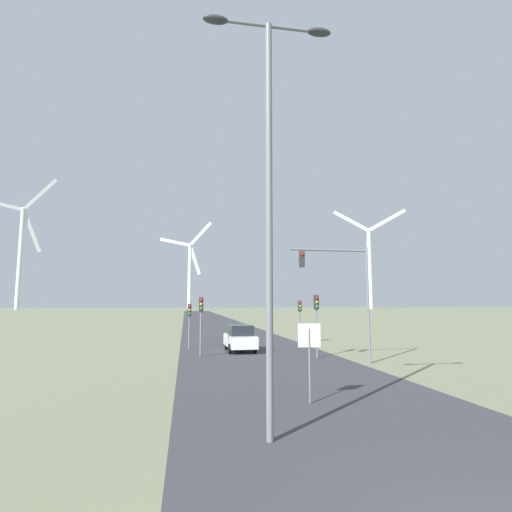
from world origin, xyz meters
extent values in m
cube|color=#38383D|center=(0.00, 48.00, 0.00)|extent=(10.00, 240.00, 0.01)
cylinder|color=slate|center=(-2.56, 5.29, 5.53)|extent=(0.18, 0.18, 11.05)
cylinder|color=slate|center=(-2.56, 5.29, 11.00)|extent=(2.92, 0.10, 0.10)
ellipsoid|color=#333338|center=(-4.02, 5.29, 11.00)|extent=(0.70, 0.32, 0.20)
ellipsoid|color=#333338|center=(-1.10, 5.29, 11.00)|extent=(0.70, 0.32, 0.20)
cylinder|color=slate|center=(-0.45, 8.69, 1.25)|extent=(0.07, 0.07, 2.50)
cube|color=white|center=(-0.45, 8.68, 2.27)|extent=(0.81, 0.01, 0.81)
cube|color=red|center=(-0.45, 8.69, 2.27)|extent=(0.76, 0.02, 0.76)
cylinder|color=slate|center=(-3.67, 21.27, 1.87)|extent=(0.11, 0.11, 3.74)
cube|color=#2D2D2D|center=(-3.67, 21.27, 3.29)|extent=(0.28, 0.24, 0.90)
sphere|color=red|center=(-3.67, 21.14, 3.56)|extent=(0.16, 0.16, 0.16)
sphere|color=gold|center=(-3.67, 21.14, 3.29)|extent=(0.16, 0.16, 0.16)
sphere|color=green|center=(-3.67, 21.14, 3.02)|extent=(0.16, 0.16, 0.16)
cylinder|color=slate|center=(3.46, 19.53, 1.93)|extent=(0.11, 0.11, 3.87)
cube|color=#2D2D2D|center=(3.46, 19.53, 3.42)|extent=(0.28, 0.24, 0.90)
sphere|color=red|center=(3.46, 19.40, 3.69)|extent=(0.16, 0.16, 0.16)
sphere|color=gold|center=(3.46, 19.40, 3.42)|extent=(0.16, 0.16, 0.16)
sphere|color=green|center=(3.46, 19.40, 3.15)|extent=(0.16, 0.16, 0.16)
cylinder|color=slate|center=(-4.36, 25.45, 1.65)|extent=(0.11, 0.11, 3.30)
cube|color=#2D2D2D|center=(-4.36, 25.45, 2.85)|extent=(0.28, 0.24, 0.90)
sphere|color=red|center=(-4.36, 25.32, 3.12)|extent=(0.16, 0.16, 0.16)
sphere|color=gold|center=(-4.36, 25.32, 2.85)|extent=(0.16, 0.16, 0.16)
sphere|color=green|center=(-4.36, 25.32, 2.58)|extent=(0.16, 0.16, 0.16)
cylinder|color=slate|center=(4.79, 27.82, 1.78)|extent=(0.11, 0.11, 3.57)
cube|color=#2D2D2D|center=(4.79, 27.82, 3.12)|extent=(0.28, 0.24, 0.90)
sphere|color=red|center=(4.79, 27.68, 3.39)|extent=(0.16, 0.16, 0.16)
sphere|color=gold|center=(4.79, 27.68, 3.12)|extent=(0.16, 0.16, 0.16)
sphere|color=green|center=(4.79, 27.68, 2.85)|extent=(0.16, 0.16, 0.16)
cylinder|color=slate|center=(5.64, 16.80, 3.31)|extent=(0.14, 0.14, 6.63)
cylinder|color=slate|center=(3.35, 16.80, 6.38)|extent=(4.59, 0.12, 0.12)
cube|color=#2D2D2D|center=(1.74, 16.80, 5.83)|extent=(0.28, 0.24, 0.90)
sphere|color=red|center=(1.74, 16.67, 6.10)|extent=(0.18, 0.18, 0.18)
cube|color=white|center=(-0.83, 23.61, 0.73)|extent=(1.95, 4.16, 0.80)
cube|color=#1E2328|center=(-0.83, 23.46, 1.48)|extent=(1.64, 2.16, 0.70)
cylinder|color=black|center=(-1.66, 24.88, 0.33)|extent=(0.22, 0.66, 0.66)
cylinder|color=black|center=(0.00, 24.88, 0.33)|extent=(0.22, 0.66, 0.66)
cylinder|color=black|center=(-1.66, 22.34, 0.33)|extent=(0.22, 0.66, 0.66)
cylinder|color=black|center=(0.00, 22.34, 0.33)|extent=(0.22, 0.66, 0.66)
cylinder|color=silver|center=(-91.39, 223.31, 26.57)|extent=(2.20, 2.20, 53.14)
sphere|color=silver|center=(-91.39, 223.31, 53.14)|extent=(2.60, 2.60, 2.60)
cube|color=silver|center=(-84.29, 226.18, 62.86)|extent=(14.94, 6.45, 19.53)
cube|color=silver|center=(-87.13, 225.03, 41.65)|extent=(9.80, 4.36, 22.44)
cylinder|color=silver|center=(-2.46, 238.71, 19.12)|extent=(2.20, 2.20, 38.24)
sphere|color=silver|center=(-2.46, 238.71, 38.24)|extent=(2.60, 2.60, 2.60)
cube|color=silver|center=(-11.80, 240.43, 40.20)|extent=(17.87, 3.76, 5.42)
cube|color=silver|center=(0.54, 238.16, 29.03)|extent=(7.36, 1.83, 17.74)
cube|color=silver|center=(3.88, 237.55, 45.48)|extent=(13.24, 2.91, 14.71)
cylinder|color=silver|center=(96.82, 203.39, 22.05)|extent=(2.20, 2.20, 44.09)
sphere|color=silver|center=(96.82, 203.39, 44.09)|extent=(2.60, 2.60, 2.60)
cube|color=silver|center=(88.12, 207.88, 50.27)|extent=(17.51, 9.37, 13.19)
cube|color=silver|center=(96.41, 203.60, 32.52)|extent=(2.60, 1.67, 21.92)
cube|color=silver|center=(105.93, 198.68, 49.48)|extent=(18.16, 9.71, 11.77)
camera|label=1|loc=(-4.68, -4.72, 3.38)|focal=28.00mm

